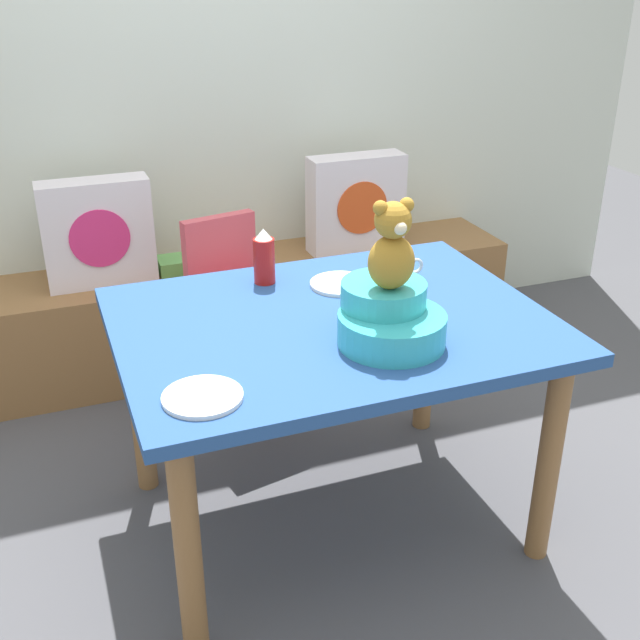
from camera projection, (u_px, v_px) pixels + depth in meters
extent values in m
plane|color=#4C4C51|center=(330.00, 516.00, 2.64)|extent=(8.00, 8.00, 0.00)
cube|color=silver|center=(204.00, 59.00, 3.35)|extent=(4.40, 0.10, 2.60)
cube|color=olive|center=(233.00, 311.00, 3.58)|extent=(2.60, 0.44, 0.46)
cube|color=silver|center=(98.00, 233.00, 3.20)|extent=(0.44, 0.14, 0.44)
cylinder|color=#E02D72|center=(100.00, 239.00, 3.13)|extent=(0.24, 0.01, 0.24)
cube|color=silver|center=(356.00, 203.00, 3.56)|extent=(0.44, 0.14, 0.44)
cylinder|color=#D84C1E|center=(362.00, 208.00, 3.50)|extent=(0.24, 0.01, 0.24)
cube|color=#60A651|center=(181.00, 264.00, 3.40)|extent=(0.20, 0.14, 0.06)
cube|color=#264C8C|center=(332.00, 324.00, 2.33)|extent=(1.27, 0.96, 0.04)
cylinder|color=olive|center=(188.00, 551.00, 1.99)|extent=(0.07, 0.07, 0.70)
cylinder|color=olive|center=(549.00, 461.00, 2.34)|extent=(0.07, 0.07, 0.70)
cylinder|color=olive|center=(139.00, 400.00, 2.65)|extent=(0.07, 0.07, 0.70)
cylinder|color=olive|center=(426.00, 348.00, 3.00)|extent=(0.07, 0.07, 0.70)
cylinder|color=#D84C59|center=(237.00, 295.00, 3.05)|extent=(0.34, 0.34, 0.10)
cube|color=#D84C59|center=(219.00, 245.00, 3.09)|extent=(0.30, 0.11, 0.24)
cube|color=white|center=(259.00, 295.00, 2.89)|extent=(0.33, 0.26, 0.02)
cylinder|color=silver|center=(215.00, 380.00, 3.01)|extent=(0.03, 0.03, 0.46)
cylinder|color=silver|center=(284.00, 367.00, 3.10)|extent=(0.03, 0.03, 0.46)
cylinder|color=silver|center=(199.00, 348.00, 3.25)|extent=(0.03, 0.03, 0.46)
cylinder|color=silver|center=(263.00, 338.00, 3.34)|extent=(0.03, 0.03, 0.46)
cylinder|color=#34AEB6|center=(392.00, 329.00, 2.16)|extent=(0.30, 0.30, 0.09)
cylinder|color=#34AEB6|center=(383.00, 294.00, 2.17)|extent=(0.24, 0.24, 0.07)
ellipsoid|color=#A77826|center=(391.00, 262.00, 2.09)|extent=(0.13, 0.11, 0.15)
sphere|color=#A77826|center=(393.00, 220.00, 2.04)|extent=(0.10, 0.10, 0.10)
sphere|color=beige|center=(400.00, 228.00, 2.01)|extent=(0.04, 0.04, 0.04)
sphere|color=#A77826|center=(380.00, 208.00, 2.01)|extent=(0.04, 0.04, 0.04)
sphere|color=#A77826|center=(407.00, 205.00, 2.04)|extent=(0.04, 0.04, 0.04)
cylinder|color=red|center=(264.00, 261.00, 2.54)|extent=(0.07, 0.07, 0.15)
cone|color=white|center=(263.00, 234.00, 2.50)|extent=(0.06, 0.06, 0.03)
cylinder|color=silver|center=(401.00, 270.00, 2.55)|extent=(0.08, 0.08, 0.09)
torus|color=silver|center=(415.00, 266.00, 2.56)|extent=(0.06, 0.01, 0.06)
cylinder|color=white|center=(203.00, 397.00, 1.91)|extent=(0.20, 0.20, 0.01)
cylinder|color=white|center=(341.00, 284.00, 2.55)|extent=(0.20, 0.20, 0.01)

